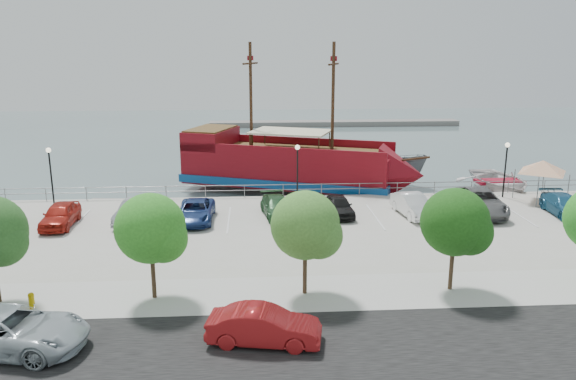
{
  "coord_description": "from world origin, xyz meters",
  "views": [
    {
      "loc": [
        -3.4,
        -34.35,
        11.29
      ],
      "look_at": [
        -1.0,
        2.0,
        2.0
      ],
      "focal_mm": 35.0,
      "sensor_mm": 36.0,
      "label": 1
    }
  ],
  "objects": [
    {
      "name": "ground",
      "position": [
        0.0,
        0.0,
        -1.0
      ],
      "size": [
        160.0,
        160.0,
        0.0
      ],
      "primitive_type": "plane",
      "color": "#4E5F61"
    },
    {
      "name": "street",
      "position": [
        0.0,
        -16.0,
        0.01
      ],
      "size": [
        100.0,
        8.0,
        0.04
      ],
      "primitive_type": "cube",
      "color": "black",
      "rests_on": "land_slab"
    },
    {
      "name": "sidewalk",
      "position": [
        0.0,
        -10.0,
        0.01
      ],
      "size": [
        100.0,
        4.0,
        0.05
      ],
      "primitive_type": "cube",
      "color": "#B4B3B1",
      "rests_on": "land_slab"
    },
    {
      "name": "seawall_railing",
      "position": [
        0.0,
        7.8,
        0.53
      ],
      "size": [
        50.0,
        0.06,
        1.0
      ],
      "color": "slate",
      "rests_on": "land_slab"
    },
    {
      "name": "far_shore",
      "position": [
        10.0,
        55.0,
        -0.6
      ],
      "size": [
        40.0,
        3.0,
        0.8
      ],
      "primitive_type": "cube",
      "color": "slate",
      "rests_on": "ground"
    },
    {
      "name": "pirate_ship",
      "position": [
        1.16,
        12.96,
        1.23
      ],
      "size": [
        21.37,
        12.71,
        13.29
      ],
      "rotation": [
        0.0,
        0.0,
        -0.37
      ],
      "color": "maroon",
      "rests_on": "ground"
    },
    {
      "name": "patrol_boat",
      "position": [
        9.19,
        15.3,
        0.32
      ],
      "size": [
        7.24,
        5.27,
        2.63
      ],
      "primitive_type": "imported",
      "rotation": [
        0.0,
        0.0,
        1.12
      ],
      "color": "#505256",
      "rests_on": "ground"
    },
    {
      "name": "speedboat",
      "position": [
        17.84,
        11.23,
        -0.18
      ],
      "size": [
        5.96,
        8.14,
        1.64
      ],
      "primitive_type": "imported",
      "rotation": [
        0.0,
        0.0,
        0.04
      ],
      "color": "silver",
      "rests_on": "ground"
    },
    {
      "name": "dock_west",
      "position": [
        -13.14,
        9.2,
        -0.81
      ],
      "size": [
        6.97,
        2.87,
        0.39
      ],
      "primitive_type": "cube",
      "rotation": [
        0.0,
        0.0,
        -0.14
      ],
      "color": "gray",
      "rests_on": "ground"
    },
    {
      "name": "dock_mid",
      "position": [
        8.9,
        9.2,
        -0.79
      ],
      "size": [
        7.7,
        3.38,
        0.43
      ],
      "primitive_type": "cube",
      "rotation": [
        0.0,
        0.0,
        -0.17
      ],
      "color": "#67615B",
      "rests_on": "ground"
    },
    {
      "name": "dock_east",
      "position": [
        15.73,
        9.2,
        -0.78
      ],
      "size": [
        7.75,
        3.05,
        0.43
      ],
      "primitive_type": "cube",
      "rotation": [
        0.0,
        0.0,
        0.12
      ],
      "color": "slate",
      "rests_on": "ground"
    },
    {
      "name": "canopy_tent",
      "position": [
        18.26,
        5.23,
        3.12
      ],
      "size": [
        5.08,
        5.08,
        3.58
      ],
      "rotation": [
        0.0,
        0.0,
        0.2
      ],
      "color": "slate",
      "rests_on": "land_slab"
    },
    {
      "name": "street_van",
      "position": [
        -12.73,
        -14.3,
        0.83
      ],
      "size": [
        6.35,
        3.77,
        1.65
      ],
      "primitive_type": "imported",
      "rotation": [
        0.0,
        0.0,
        1.39
      ],
      "color": "#A4B1B7",
      "rests_on": "street"
    },
    {
      "name": "street_sedan",
      "position": [
        -3.02,
        -14.46,
        0.73
      ],
      "size": [
        4.66,
        2.3,
        1.47
      ],
      "primitive_type": "imported",
      "rotation": [
        0.0,
        0.0,
        1.4
      ],
      "color": "maroon",
      "rests_on": "street"
    },
    {
      "name": "fire_hydrant",
      "position": [
        -13.24,
        -10.8,
        0.43
      ],
      "size": [
        0.27,
        0.27,
        0.79
      ],
      "rotation": [
        0.0,
        0.0,
        0.2
      ],
      "color": "#CBA506",
      "rests_on": "sidewalk"
    },
    {
      "name": "lamp_post_left",
      "position": [
        -18.0,
        6.5,
        2.94
      ],
      "size": [
        0.36,
        0.36,
        4.28
      ],
      "color": "black",
      "rests_on": "land_slab"
    },
    {
      "name": "lamp_post_mid",
      "position": [
        0.0,
        6.5,
        2.94
      ],
      "size": [
        0.36,
        0.36,
        4.28
      ],
      "color": "black",
      "rests_on": "land_slab"
    },
    {
      "name": "lamp_post_right",
      "position": [
        16.0,
        6.5,
        2.94
      ],
      "size": [
        0.36,
        0.36,
        4.28
      ],
      "color": "black",
      "rests_on": "land_slab"
    },
    {
      "name": "tree_c",
      "position": [
        -7.85,
        -10.07,
        3.3
      ],
      "size": [
        3.3,
        3.2,
        5.0
      ],
      "color": "#473321",
      "rests_on": "sidewalk"
    },
    {
      "name": "tree_d",
      "position": [
        -0.85,
        -10.07,
        3.3
      ],
      "size": [
        3.3,
        3.2,
        5.0
      ],
      "color": "#473321",
      "rests_on": "sidewalk"
    },
    {
      "name": "tree_e",
      "position": [
        6.15,
        -10.07,
        3.3
      ],
      "size": [
        3.3,
        3.2,
        5.0
      ],
      "color": "#473321",
      "rests_on": "sidewalk"
    },
    {
      "name": "parked_car_a",
      "position": [
        -15.84,
        1.33,
        0.77
      ],
      "size": [
        1.88,
        4.52,
        1.53
      ],
      "primitive_type": "imported",
      "rotation": [
        0.0,
        0.0,
        0.02
      ],
      "color": "#A81E14",
      "rests_on": "land_slab"
    },
    {
      "name": "parked_car_b",
      "position": [
        -11.23,
        1.95,
        0.73
      ],
      "size": [
        2.26,
        4.62,
        1.46
      ],
      "primitive_type": "imported",
      "rotation": [
        0.0,
        0.0,
        -0.17
      ],
      "color": "#979AA2",
      "rests_on": "land_slab"
    },
    {
      "name": "parked_car_c",
      "position": [
        -7.19,
        1.8,
        0.7
      ],
      "size": [
        2.43,
        5.07,
        1.4
      ],
      "primitive_type": "imported",
      "rotation": [
        0.0,
        0.0,
        -0.02
      ],
      "color": "navy",
      "rests_on": "land_slab"
    },
    {
      "name": "parked_car_d",
      "position": [
        -1.68,
        2.55,
        0.68
      ],
      "size": [
        2.56,
        4.9,
        1.35
      ],
      "primitive_type": "imported",
      "rotation": [
        0.0,
        0.0,
        0.15
      ],
      "color": "#2D5C33",
      "rests_on": "land_slab"
    },
    {
      "name": "parked_car_e",
      "position": [
        2.52,
        2.52,
        0.7
      ],
      "size": [
        2.02,
        4.23,
        1.4
      ],
      "primitive_type": "imported",
      "rotation": [
        0.0,
        0.0,
        0.09
      ],
      "color": "black",
      "rests_on": "land_slab"
    },
    {
      "name": "parked_car_f",
      "position": [
        7.61,
        2.1,
        0.75
      ],
      "size": [
        2.18,
        4.75,
        1.51
      ],
      "primitive_type": "imported",
      "rotation": [
        0.0,
        0.0,
        0.13
      ],
      "color": "white",
      "rests_on": "land_slab"
    },
    {
      "name": "parked_car_g",
      "position": [
        12.49,
        2.39,
        0.84
      ],
      "size": [
        3.52,
        6.34,
        1.68
      ],
      "primitive_type": "imported",
      "rotation": [
        0.0,
        0.0,
        -0.12
      ],
      "color": "#606060",
      "rests_on": "land_slab"
    },
    {
      "name": "parked_car_h",
      "position": [
        18.15,
        1.59,
        0.7
      ],
      "size": [
        2.24,
        4.9,
        1.39
      ],
      "primitive_type": "imported",
      "rotation": [
        0.0,
        0.0,
        -0.06
      ],
      "color": "#215E85",
      "rests_on": "land_slab"
    }
  ]
}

